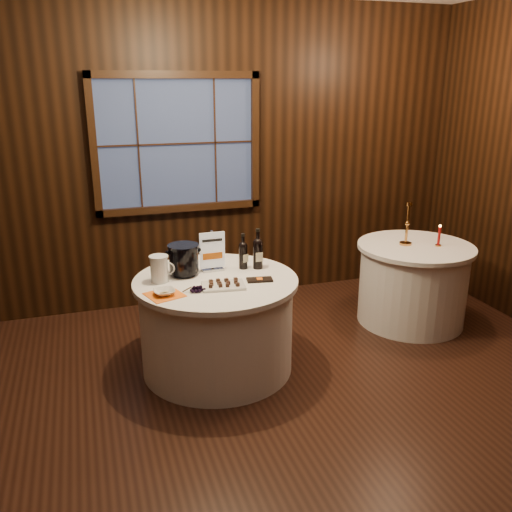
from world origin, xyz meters
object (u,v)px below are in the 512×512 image
object	(u,v)px
brass_candlestick	(407,230)
chocolate_box	(260,280)
port_bottle_right	(258,251)
chocolate_plate	(223,285)
port_bottle_left	(243,253)
cracker_bowl	(164,292)
side_table	(413,283)
glass_pitcher	(159,269)
ice_bucket	(184,259)
main_table	(217,324)
red_candle	(439,238)
grape_bunch	(197,289)
sign_stand	(212,257)

from	to	relation	value
brass_candlestick	chocolate_box	bearing A→B (deg)	-162.99
port_bottle_right	chocolate_plate	xyz separation A→B (m)	(-0.38, -0.32, -0.13)
port_bottle_left	brass_candlestick	bearing A→B (deg)	-13.66
port_bottle_right	cracker_bowl	world-z (taller)	port_bottle_right
side_table	glass_pitcher	world-z (taller)	glass_pitcher
port_bottle_left	chocolate_plate	xyz separation A→B (m)	(-0.26, -0.35, -0.11)
port_bottle_right	chocolate_plate	size ratio (longest dim) A/B	0.98
cracker_bowl	port_bottle_left	bearing A→B (deg)	28.50
chocolate_plate	ice_bucket	bearing A→B (deg)	123.55
port_bottle_right	chocolate_plate	distance (m)	0.51
port_bottle_left	chocolate_box	xyz separation A→B (m)	(0.04, -0.32, -0.12)
main_table	cracker_bowl	world-z (taller)	cracker_bowl
ice_bucket	red_candle	xyz separation A→B (m)	(2.39, 0.05, -0.05)
port_bottle_left	grape_bunch	world-z (taller)	port_bottle_left
ice_bucket	main_table	bearing A→B (deg)	-36.42
ice_bucket	chocolate_box	distance (m)	0.62
chocolate_plate	glass_pitcher	world-z (taller)	glass_pitcher
port_bottle_left	red_candle	distance (m)	1.90
red_candle	grape_bunch	bearing A→B (deg)	-169.80
port_bottle_left	side_table	bearing A→B (deg)	-15.40
main_table	ice_bucket	distance (m)	0.58
main_table	port_bottle_right	xyz separation A→B (m)	(0.39, 0.14, 0.53)
port_bottle_right	ice_bucket	xyz separation A→B (m)	(-0.60, 0.02, -0.01)
main_table	port_bottle_left	xyz separation A→B (m)	(0.27, 0.17, 0.51)
chocolate_plate	port_bottle_right	bearing A→B (deg)	40.59
main_table	grape_bunch	world-z (taller)	grape_bunch
ice_bucket	chocolate_plate	world-z (taller)	ice_bucket
port_bottle_left	glass_pitcher	size ratio (longest dim) A/B	1.42
glass_pitcher	brass_candlestick	xyz separation A→B (m)	(2.33, 0.27, 0.04)
ice_bucket	glass_pitcher	size ratio (longest dim) A/B	1.21
brass_candlestick	port_bottle_right	bearing A→B (deg)	-172.25
port_bottle_right	grape_bunch	bearing A→B (deg)	-147.77
port_bottle_right	chocolate_box	bearing A→B (deg)	-104.71
chocolate_plate	cracker_bowl	world-z (taller)	chocolate_plate
port_bottle_right	red_candle	distance (m)	1.79
main_table	glass_pitcher	xyz separation A→B (m)	(-0.42, 0.07, 0.49)
sign_stand	grape_bunch	bearing A→B (deg)	-118.87
port_bottle_right	grape_bunch	xyz separation A→B (m)	(-0.58, -0.35, -0.12)
brass_candlestick	cracker_bowl	bearing A→B (deg)	-166.63
chocolate_box	red_candle	bearing A→B (deg)	20.24
port_bottle_left	ice_bucket	xyz separation A→B (m)	(-0.49, -0.01, 0.00)
chocolate_box	red_candle	size ratio (longest dim) A/B	0.95
glass_pitcher	grape_bunch	bearing A→B (deg)	-34.60
grape_bunch	chocolate_plate	bearing A→B (deg)	9.12
ice_bucket	brass_candlestick	distance (m)	2.14
side_table	port_bottle_left	bearing A→B (deg)	-175.66
chocolate_plate	grape_bunch	distance (m)	0.21
chocolate_plate	glass_pitcher	size ratio (longest dim) A/B	1.64
chocolate_box	chocolate_plate	bearing A→B (deg)	-162.99
sign_stand	red_candle	distance (m)	2.15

